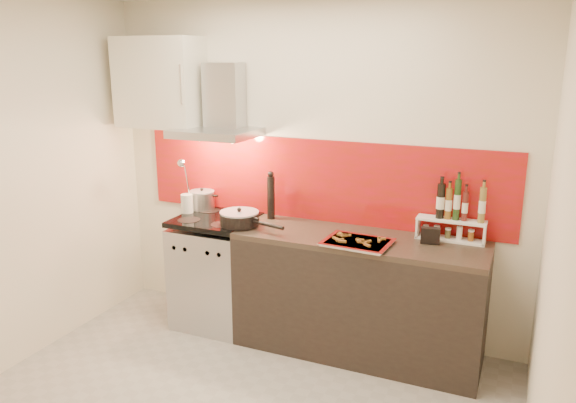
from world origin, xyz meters
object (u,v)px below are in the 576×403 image
at_px(range_stove, 217,272).
at_px(saute_pan, 240,218).
at_px(counter, 358,295).
at_px(stock_pot, 202,200).
at_px(baking_tray, 357,242).
at_px(pepper_mill, 271,196).

bearing_deg(range_stove, saute_pan, -19.74).
relative_size(counter, stock_pot, 8.61).
xyz_separation_m(saute_pan, baking_tray, (0.94, -0.05, -0.05)).
distance_m(stock_pot, pepper_mill, 0.65).
height_order(counter, pepper_mill, pepper_mill).
relative_size(range_stove, pepper_mill, 2.35).
distance_m(range_stove, saute_pan, 0.60).
xyz_separation_m(range_stove, baking_tray, (1.23, -0.15, 0.47)).
distance_m(stock_pot, saute_pan, 0.59).
bearing_deg(pepper_mill, counter, -12.48).
height_order(range_stove, pepper_mill, pepper_mill).
distance_m(counter, baking_tray, 0.49).
bearing_deg(saute_pan, baking_tray, -2.85).
xyz_separation_m(stock_pot, pepper_mill, (0.64, -0.00, 0.10)).
xyz_separation_m(range_stove, pepper_mill, (0.41, 0.18, 0.65)).
height_order(counter, baking_tray, baking_tray).
relative_size(saute_pan, baking_tray, 1.19).
height_order(saute_pan, baking_tray, saute_pan).
relative_size(pepper_mill, baking_tray, 0.81).
relative_size(saute_pan, pepper_mill, 1.47).
bearing_deg(range_stove, baking_tray, -6.89).
xyz_separation_m(range_stove, stock_pot, (-0.23, 0.18, 0.55)).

